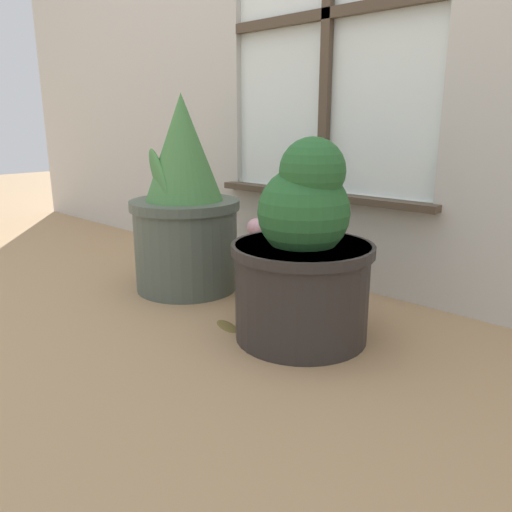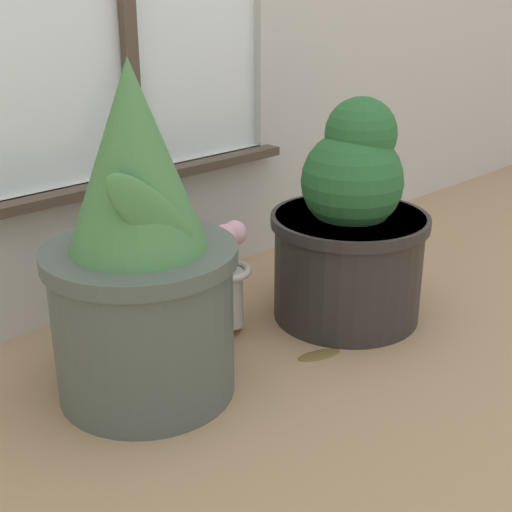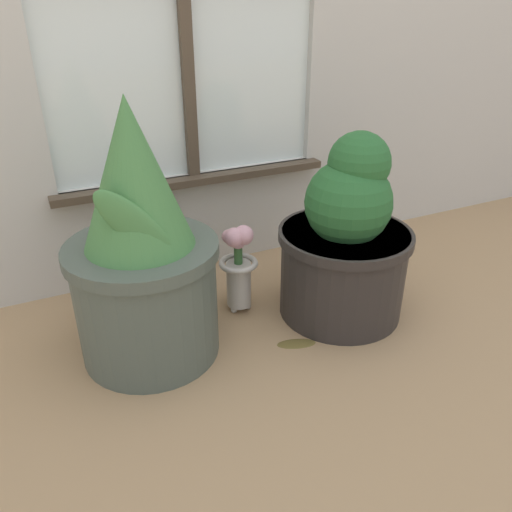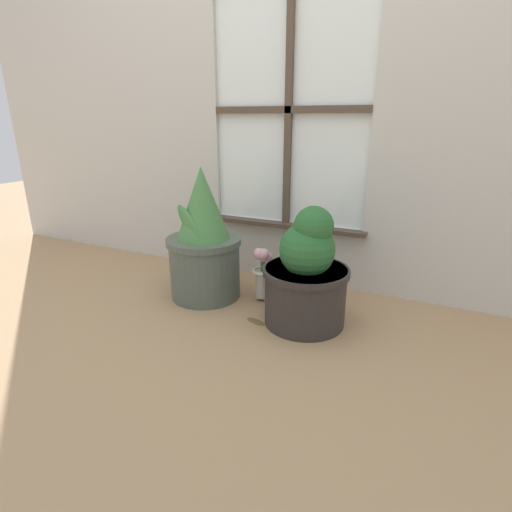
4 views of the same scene
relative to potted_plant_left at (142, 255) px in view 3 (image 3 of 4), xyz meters
The scene contains 5 objects.
ground_plane 0.45m from the potted_plant_left, 32.80° to the right, with size 10.00×10.00×0.00m, color tan.
potted_plant_left is the anchor object (origin of this frame).
potted_plant_right 0.58m from the potted_plant_left, ahead, with size 0.39×0.39×0.55m.
flower_vase 0.33m from the potted_plant_left, 15.34° to the left, with size 0.12×0.12×0.29m.
fallen_leaf 0.49m from the potted_plant_left, 22.41° to the right, with size 0.12×0.08×0.01m.
Camera 3 is at (-0.51, -0.93, 0.86)m, focal length 35.00 mm.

